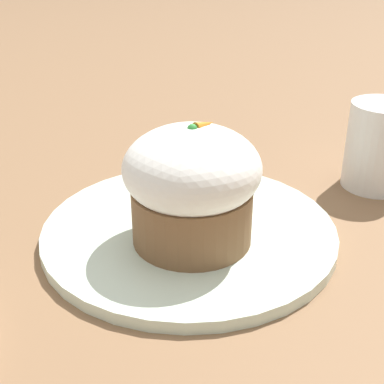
# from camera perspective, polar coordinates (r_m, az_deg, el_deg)

# --- Properties ---
(ground_plane) EXTENTS (4.00, 4.00, 0.00)m
(ground_plane) POSITION_cam_1_polar(r_m,az_deg,el_deg) (0.48, -0.31, -4.71)
(ground_plane) COLOR #846042
(dessert_plate) EXTENTS (0.26, 0.26, 0.01)m
(dessert_plate) POSITION_cam_1_polar(r_m,az_deg,el_deg) (0.48, -0.31, -4.15)
(dessert_plate) COLOR silver
(dessert_plate) RESTS_ON ground_plane
(carrot_cake) EXTENTS (0.11, 0.11, 0.10)m
(carrot_cake) POSITION_cam_1_polar(r_m,az_deg,el_deg) (0.43, 0.00, 0.74)
(carrot_cake) COLOR brown
(carrot_cake) RESTS_ON dessert_plate
(spoon) EXTENTS (0.12, 0.05, 0.01)m
(spoon) POSITION_cam_1_polar(r_m,az_deg,el_deg) (0.49, 1.22, -2.01)
(spoon) COLOR #B7B7BC
(spoon) RESTS_ON dessert_plate
(coffee_cup) EXTENTS (0.10, 0.07, 0.09)m
(coffee_cup) POSITION_cam_1_polar(r_m,az_deg,el_deg) (0.59, 19.44, 4.71)
(coffee_cup) COLOR white
(coffee_cup) RESTS_ON ground_plane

